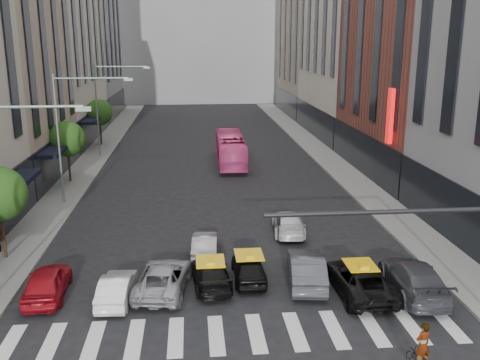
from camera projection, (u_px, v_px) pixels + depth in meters
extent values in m
plane|color=black|center=(245.00, 355.00, 19.91)|extent=(160.00, 160.00, 0.00)
cube|color=slate|center=(84.00, 170.00, 47.76)|extent=(3.00, 96.00, 0.15)
cube|color=slate|center=(335.00, 165.00, 49.79)|extent=(3.00, 96.00, 0.15)
cube|color=gray|center=(83.00, 14.00, 77.17)|extent=(8.00, 18.00, 30.00)
cube|color=brown|center=(417.00, 19.00, 44.09)|extent=(8.00, 18.00, 26.00)
cube|color=tan|center=(314.00, 21.00, 80.43)|extent=(8.00, 18.00, 28.00)
cube|color=gray|center=(198.00, 2.00, 97.17)|extent=(30.00, 10.00, 36.00)
cylinder|color=black|center=(3.00, 229.00, 28.05)|extent=(0.18, 0.18, 3.15)
cylinder|color=black|center=(69.00, 162.00, 43.46)|extent=(0.18, 0.18, 3.15)
sphere|color=#1A4714|center=(67.00, 139.00, 42.97)|extent=(2.88, 2.88, 2.88)
cylinder|color=black|center=(101.00, 130.00, 58.87)|extent=(0.18, 0.18, 3.15)
sphere|color=#1A4714|center=(99.00, 112.00, 58.37)|extent=(2.88, 2.88, 2.88)
cylinder|color=gray|center=(18.00, 107.00, 20.75)|extent=(5.00, 0.12, 0.12)
cube|color=gray|center=(84.00, 109.00, 21.00)|extent=(0.60, 0.25, 0.18)
cylinder|color=gray|center=(59.00, 140.00, 37.01)|extent=(0.16, 0.16, 9.00)
cylinder|color=gray|center=(91.00, 78.00, 36.16)|extent=(5.00, 0.12, 0.12)
cube|color=gray|center=(128.00, 79.00, 36.40)|extent=(0.60, 0.25, 0.18)
cylinder|color=gray|center=(97.00, 110.00, 52.42)|extent=(0.16, 0.16, 9.00)
cylinder|color=gray|center=(120.00, 67.00, 51.57)|extent=(5.00, 0.12, 0.12)
cube|color=gray|center=(147.00, 68.00, 51.81)|extent=(0.60, 0.25, 0.18)
cylinder|color=black|center=(411.00, 211.00, 17.95)|extent=(10.00, 0.16, 0.16)
imported|color=black|center=(278.00, 229.00, 17.68)|extent=(0.13, 0.16, 0.80)
cube|color=red|center=(390.00, 116.00, 38.75)|extent=(0.30, 0.70, 4.00)
imported|color=maroon|center=(47.00, 282.00, 24.25)|extent=(1.90, 4.31, 1.44)
imported|color=silver|center=(117.00, 288.00, 23.91)|extent=(1.52, 3.84, 1.24)
imported|color=#A1A1A6|center=(163.00, 277.00, 24.85)|extent=(2.84, 5.05, 1.33)
imported|color=black|center=(211.00, 274.00, 25.38)|extent=(2.13, 4.39, 1.23)
imported|color=black|center=(249.00, 268.00, 25.95)|extent=(1.56, 3.83, 1.30)
imported|color=#3C3E43|center=(306.00, 268.00, 25.59)|extent=(2.20, 4.83, 1.54)
imported|color=black|center=(360.00, 279.00, 24.59)|extent=(2.48, 5.08, 1.39)
imported|color=#3F4147|center=(414.00, 278.00, 24.57)|extent=(2.52, 5.44, 1.54)
imported|color=#9E9DA2|center=(205.00, 245.00, 28.95)|extent=(1.57, 3.87, 1.25)
imported|color=silver|center=(288.00, 222.00, 32.40)|extent=(2.23, 4.63, 1.30)
imported|color=#E64389|center=(230.00, 149.00, 50.08)|extent=(2.63, 10.43, 2.89)
imported|color=gray|center=(424.00, 330.00, 18.48)|extent=(0.71, 0.58, 1.68)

